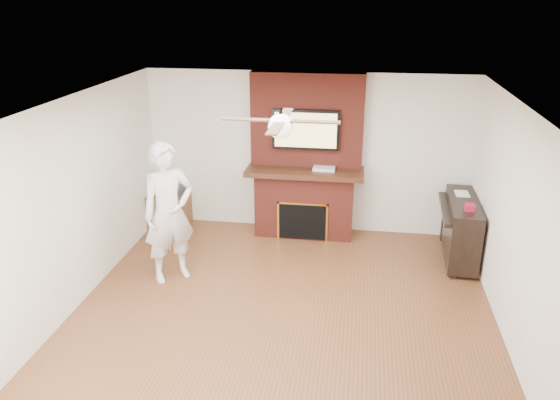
# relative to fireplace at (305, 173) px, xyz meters

# --- Properties ---
(room_shell) EXTENTS (5.36, 5.86, 2.86)m
(room_shell) POSITION_rel_fireplace_xyz_m (0.00, -2.55, 0.25)
(room_shell) COLOR #5A321A
(room_shell) RESTS_ON ground
(fireplace) EXTENTS (1.78, 0.64, 2.50)m
(fireplace) POSITION_rel_fireplace_xyz_m (0.00, 0.00, 0.00)
(fireplace) COLOR maroon
(fireplace) RESTS_ON ground
(tv) EXTENTS (1.00, 0.08, 0.60)m
(tv) POSITION_rel_fireplace_xyz_m (0.00, -0.05, 0.68)
(tv) COLOR black
(tv) RESTS_ON fireplace
(ceiling_fan) EXTENTS (1.21, 1.21, 0.31)m
(ceiling_fan) POSITION_rel_fireplace_xyz_m (-0.00, -2.55, 1.34)
(ceiling_fan) COLOR black
(ceiling_fan) RESTS_ON room_shell
(person) EXTENTS (0.82, 0.79, 1.87)m
(person) POSITION_rel_fireplace_xyz_m (-1.58, -1.74, -0.06)
(person) COLOR silver
(person) RESTS_ON ground
(side_table) EXTENTS (0.58, 0.58, 0.67)m
(side_table) POSITION_rel_fireplace_xyz_m (-2.20, -0.07, -0.69)
(side_table) COLOR brown
(side_table) RESTS_ON ground
(piano) EXTENTS (0.58, 1.38, 0.98)m
(piano) POSITION_rel_fireplace_xyz_m (2.28, -0.58, -0.52)
(piano) COLOR black
(piano) RESTS_ON ground
(cable_box) EXTENTS (0.33, 0.20, 0.05)m
(cable_box) POSITION_rel_fireplace_xyz_m (0.29, -0.10, 0.11)
(cable_box) COLOR silver
(cable_box) RESTS_ON fireplace
(candle_orange) EXTENTS (0.07, 0.07, 0.14)m
(candle_orange) POSITION_rel_fireplace_xyz_m (-0.08, -0.22, -0.93)
(candle_orange) COLOR #F83F1D
(candle_orange) RESTS_ON ground
(candle_green) EXTENTS (0.07, 0.07, 0.09)m
(candle_green) POSITION_rel_fireplace_xyz_m (-0.08, -0.17, -0.95)
(candle_green) COLOR #41712D
(candle_green) RESTS_ON ground
(candle_cream) EXTENTS (0.08, 0.08, 0.11)m
(candle_cream) POSITION_rel_fireplace_xyz_m (0.15, -0.16, -0.94)
(candle_cream) COLOR #FBDCC8
(candle_cream) RESTS_ON ground
(candle_blue) EXTENTS (0.06, 0.06, 0.08)m
(candle_blue) POSITION_rel_fireplace_xyz_m (0.20, -0.21, -0.96)
(candle_blue) COLOR #2D6588
(candle_blue) RESTS_ON ground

